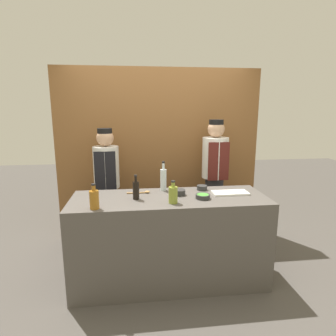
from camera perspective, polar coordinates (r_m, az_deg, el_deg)
The scene contains 14 objects.
ground_plane at distance 3.34m, azimuth 0.31°, elevation -21.59°, with size 14.00×14.00×0.00m, color #4C4742.
cabinet_wall at distance 4.07m, azimuth -1.83°, elevation 2.77°, with size 2.85×0.18×2.40m.
counter at distance 3.11m, azimuth 0.32°, elevation -14.29°, with size 2.03×0.71×0.95m.
sauce_bowl_red at distance 3.00m, azimuth 2.29°, elevation -4.88°, with size 0.13×0.13×0.06m.
sauce_bowl_green at distance 2.90m, azimuth 7.09°, elevation -5.71°, with size 0.15×0.15×0.04m.
sauce_bowl_purple at distance 3.20m, azimuth 6.92°, elevation -3.93°, with size 0.11×0.11×0.05m.
cutting_board at distance 3.12m, azimuth 12.53°, elevation -4.94°, with size 0.38×0.18×0.02m.
bottle_amber at distance 2.66m, azimuth -14.76°, elevation -6.13°, with size 0.09×0.09×0.24m.
bottle_clear at distance 3.13m, azimuth -0.95°, elevation -2.27°, with size 0.07×0.07×0.33m.
bottle_soy at distance 2.86m, azimuth -6.53°, elevation -4.41°, with size 0.07×0.07×0.25m.
bottle_oil at distance 2.73m, azimuth 1.04°, elevation -5.38°, with size 0.09×0.09×0.22m.
wooden_spoon at distance 3.07m, azimuth -5.36°, elevation -4.93°, with size 0.25×0.04×0.03m.
chef_left at distance 3.73m, azimuth -12.27°, elevation -3.30°, with size 0.33×0.33×1.61m.
chef_right at distance 3.85m, azimuth 9.42°, elevation -1.89°, with size 0.34×0.34×1.71m.
Camera 1 is at (-0.35, -2.77, 1.84)m, focal length 30.00 mm.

